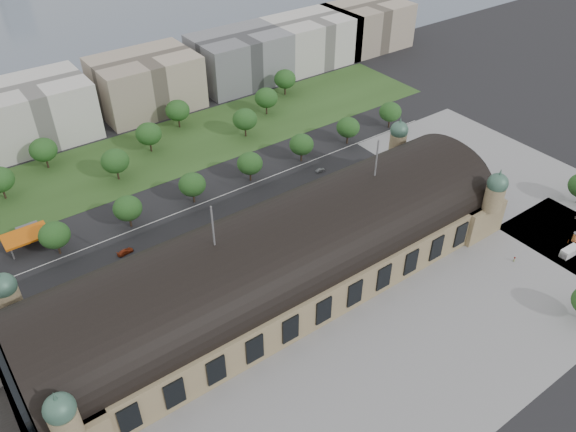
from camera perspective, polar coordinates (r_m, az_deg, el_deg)
ground at (r=167.57m, az=-0.81°, el=-7.07°), size 900.00×900.00×0.00m
station at (r=160.62m, az=-0.84°, el=-4.43°), size 150.00×48.40×44.30m
plaza_south at (r=150.96m, az=12.51°, el=-14.75°), size 190.00×48.00×0.12m
plaza_east at (r=230.05m, az=20.65°, el=3.91°), size 56.00×100.00×0.12m
road_slab at (r=186.23m, az=-12.70°, el=-2.85°), size 260.00×26.00×0.10m
grass_belt at (r=230.85m, az=-17.51°, el=4.76°), size 300.00×45.00×0.10m
petrol_station at (r=200.11m, az=-24.94°, el=-1.61°), size 14.00×13.00×5.05m
lake at (r=419.38m, az=-26.33°, el=17.18°), size 700.00×320.00×0.08m
office_3 at (r=257.31m, az=-24.42°, el=9.59°), size 45.00×32.00×24.00m
office_4 at (r=269.48m, az=-14.21°, el=12.98°), size 45.00×32.00×24.00m
office_5 at (r=289.88m, az=-4.93°, el=15.64°), size 45.00×32.00×24.00m
office_6 at (r=313.96m, az=2.37°, el=17.43°), size 45.00×32.00×24.00m
office_7 at (r=338.97m, az=8.00°, el=18.60°), size 45.00×32.00×24.00m
tree_row_3 at (r=188.10m, az=-22.64°, el=-1.81°), size 9.60×9.60×11.52m
tree_row_4 at (r=192.28m, az=-15.99°, el=0.76°), size 9.60×9.60×11.52m
tree_row_5 at (r=199.28m, az=-9.71°, el=3.17°), size 9.60×9.60×11.52m
tree_row_6 at (r=208.82m, az=-3.90°, el=5.35°), size 9.60×9.60×11.52m
tree_row_7 at (r=220.57m, az=1.38°, el=7.28°), size 9.60×9.60×11.52m
tree_row_8 at (r=234.19m, az=6.12°, el=8.94°), size 9.60×9.60×11.52m
tree_row_9 at (r=249.39m, az=10.35°, el=10.37°), size 9.60×9.60×11.52m
tree_belt_5 at (r=235.15m, az=-23.61°, el=6.19°), size 10.40×10.40×12.48m
tree_belt_6 at (r=218.27m, az=-17.16°, el=5.36°), size 10.40×10.40×12.48m
tree_belt_7 at (r=233.52m, az=-13.97°, el=8.11°), size 10.40×10.40×12.48m
tree_belt_8 at (r=249.86m, az=-11.15°, el=10.48°), size 10.40×10.40×12.48m
tree_belt_9 at (r=238.63m, az=-4.40°, el=9.77°), size 10.40×10.40×12.48m
tree_belt_10 at (r=256.90m, az=-2.22°, el=11.91°), size 10.40×10.40×12.48m
tree_belt_11 at (r=275.80m, az=-0.31°, el=13.75°), size 10.40×10.40×12.48m
traffic_car_2 at (r=171.75m, az=-24.30°, el=-9.57°), size 5.87×2.74×1.63m
traffic_car_3 at (r=185.16m, az=-16.21°, el=-3.50°), size 5.51×2.83×1.53m
traffic_car_4 at (r=182.20m, az=-7.76°, el=-2.94°), size 3.85×1.80×1.27m
traffic_car_5 at (r=217.43m, az=3.33°, el=4.66°), size 3.99×1.70×1.28m
parked_car_2 at (r=168.35m, az=-17.59°, el=-8.65°), size 6.07×4.86×1.65m
parked_car_3 at (r=167.09m, az=-21.50°, el=-10.27°), size 4.04×3.27×1.29m
parked_car_4 at (r=167.69m, az=-19.20°, el=-9.31°), size 4.75×4.33×1.58m
parked_car_5 at (r=174.33m, az=-12.14°, el=-5.68°), size 5.69×4.80×1.45m
parked_car_6 at (r=171.50m, az=-12.71°, el=-6.63°), size 5.19×4.75×1.46m
bus_west at (r=176.71m, az=-11.65°, el=-4.42°), size 13.48×4.21×3.70m
bus_mid at (r=184.99m, az=-4.85°, el=-1.57°), size 12.12×3.20×3.35m
bus_east at (r=196.36m, az=1.45°, el=1.15°), size 12.33×3.32×3.41m
van_east at (r=197.56m, az=26.63°, el=-3.31°), size 6.69×2.93×2.85m
advertising_column at (r=204.34m, az=27.15°, el=-1.92°), size 1.82×1.82×3.44m
pedestrian_0 at (r=188.53m, az=22.01°, el=-4.10°), size 0.99×0.74×1.80m
pedestrian_1 at (r=203.02m, az=26.57°, el=-2.33°), size 0.71×0.69×1.64m
pedestrian_2 at (r=215.60m, az=27.16°, el=-0.13°), size 0.48×0.81×1.63m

